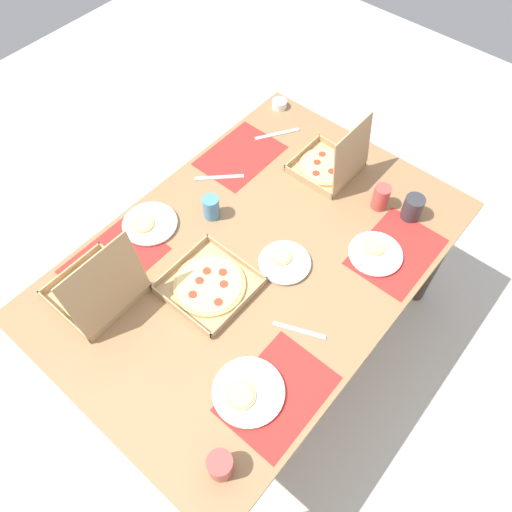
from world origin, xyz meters
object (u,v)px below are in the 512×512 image
Objects in this scene: plate_middle at (149,224)px; condiment_bowl at (279,104)px; cup_dark at (220,465)px; cup_red at (211,207)px; plate_far_right at (375,253)px; cup_clear_left at (413,208)px; cup_clear_right at (381,197)px; plate_near_left at (248,392)px; pizza_box_edge_far at (330,164)px; plate_near_right at (284,262)px; pizza_box_corner_right at (98,290)px; pizza_box_corner_left at (210,285)px.

condiment_bowl is at bearing -176.58° from plate_middle.
cup_red is (-0.68, -0.68, 0.00)m from cup_dark.
cup_clear_left is at bearing 179.19° from plate_far_right.
plate_middle is 0.93m from cup_clear_right.
plate_near_left is 1.40m from condiment_bowl.
pizza_box_edge_far is 1.39× the size of plate_far_right.
pizza_box_edge_far is 0.39m from cup_clear_left.
plate_middle is 0.89m from plate_far_right.
cup_dark reaches higher than plate_near_right.
pizza_box_edge_far reaches higher than cup_clear_right.
pizza_box_corner_right is at bearing -27.76° from cup_clear_right.
plate_near_right is 0.84× the size of plate_near_left.
plate_middle is (-0.34, -0.11, -0.04)m from pizza_box_corner_right.
pizza_box_edge_far is 1.03m from plate_near_left.
plate_near_left is at bearing -1.47° from plate_far_right.
pizza_box_corner_right is 1.07m from pizza_box_edge_far.
pizza_box_edge_far reaches higher than plate_near_right.
plate_near_right is at bearing -25.61° from cup_clear_left.
cup_dark is at bearing 32.76° from condiment_bowl.
condiment_bowl is (-0.69, -0.58, 0.01)m from plate_near_right.
cup_clear_left reaches higher than cup_red.
cup_red is at bearing -45.54° from cup_clear_right.
cup_clear_left is 1.49× the size of condiment_bowl.
pizza_box_corner_right is 1.61× the size of plate_near_right.
plate_middle is at bearing -58.83° from plate_far_right.
plate_near_left is (0.96, 0.37, -0.04)m from pizza_box_edge_far.
cup_clear_left is (-1.05, 0.66, 0.00)m from pizza_box_corner_right.
cup_clear_left is at bearing 152.97° from pizza_box_corner_left.
cup_dark is 1.18m from cup_clear_right.
pizza_box_edge_far reaches higher than pizza_box_corner_left.
plate_near_left is at bearing 96.73° from pizza_box_corner_right.
pizza_box_corner_right is 1.46× the size of plate_middle.
plate_far_right is (-0.80, 0.65, -0.04)m from pizza_box_corner_right.
plate_near_left is (0.21, 0.37, -0.00)m from pizza_box_corner_left.
plate_far_right is at bearing 136.91° from plate_near_right.
cup_clear_right reaches higher than cup_red.
condiment_bowl reaches higher than plate_middle.
plate_far_right is (-0.51, 0.38, -0.00)m from pizza_box_corner_left.
plate_far_right is 0.92m from condiment_bowl.
cup_red is at bearing -23.80° from pizza_box_edge_far.
cup_clear_right is (0.03, 0.26, 0.01)m from pizza_box_edge_far.
condiment_bowl is (-0.18, -0.82, -0.03)m from cup_clear_left.
pizza_box_corner_right is 0.68m from plate_near_right.
condiment_bowl is at bearing -113.84° from pizza_box_edge_far.
pizza_box_corner_right reaches higher than cup_clear_left.
plate_middle is at bearing -97.67° from pizza_box_corner_left.
cup_clear_left is at bearing 147.89° from pizza_box_corner_right.
pizza_box_edge_far reaches higher than plate_far_right.
cup_clear_right reaches higher than cup_clear_left.
pizza_box_edge_far is 0.95× the size of pizza_box_corner_left.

